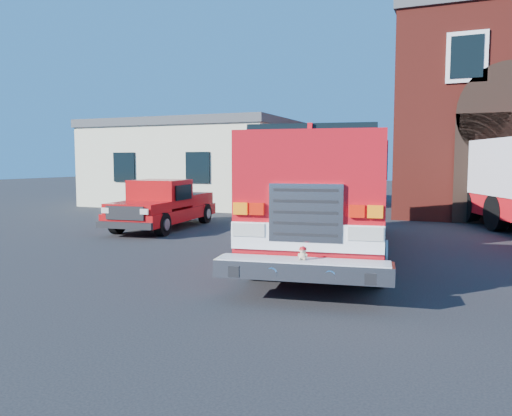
% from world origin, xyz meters
% --- Properties ---
extents(ground, '(100.00, 100.00, 0.00)m').
position_xyz_m(ground, '(0.00, 0.00, 0.00)').
color(ground, black).
rests_on(ground, ground).
extents(side_building, '(10.20, 8.20, 4.35)m').
position_xyz_m(side_building, '(-9.00, 13.00, 2.20)').
color(side_building, beige).
rests_on(side_building, ground).
extents(fire_engine, '(4.01, 9.82, 2.94)m').
position_xyz_m(fire_engine, '(0.99, 1.34, 1.52)').
color(fire_engine, black).
rests_on(fire_engine, ground).
extents(pickup_truck, '(2.29, 5.22, 1.66)m').
position_xyz_m(pickup_truck, '(-5.36, 3.61, 0.79)').
color(pickup_truck, black).
rests_on(pickup_truck, ground).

